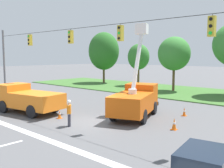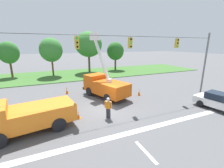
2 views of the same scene
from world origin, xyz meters
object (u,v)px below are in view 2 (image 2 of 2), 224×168
(tree_east, at_px, (89,45))
(sedan_white, at_px, (220,102))
(tree_far_east, at_px, (115,51))
(traffic_cone_foreground_left, at_px, (67,90))
(traffic_cone_foreground_right, at_px, (115,86))
(tree_centre, at_px, (51,50))
(tree_west, at_px, (9,53))
(traffic_cone_lane_edge_a, at_px, (78,115))
(road_worker, at_px, (108,107))
(utility_truck_support_near, at_px, (25,116))
(utility_truck_bucket_lift, at_px, (105,85))
(traffic_cone_near_bucket, at_px, (139,92))

(tree_east, relative_size, sedan_white, 1.87)
(tree_far_east, distance_m, traffic_cone_foreground_left, 19.09)
(traffic_cone_foreground_right, bearing_deg, tree_far_east, 65.35)
(tree_centre, distance_m, tree_east, 7.53)
(tree_west, relative_size, traffic_cone_lane_edge_a, 10.30)
(traffic_cone_foreground_left, bearing_deg, road_worker, -73.82)
(sedan_white, bearing_deg, utility_truck_support_near, 169.55)
(tree_west, distance_m, tree_far_east, 20.82)
(tree_east, height_order, utility_truck_bucket_lift, tree_east)
(sedan_white, distance_m, traffic_cone_foreground_right, 12.00)
(tree_far_east, xyz_separation_m, traffic_cone_lane_edge_a, (-12.78, -20.63, -4.10))
(tree_east, xyz_separation_m, traffic_cone_foreground_left, (-6.37, -13.00, -5.49))
(tree_far_east, bearing_deg, sedan_white, -90.94)
(utility_truck_support_near, height_order, traffic_cone_foreground_right, utility_truck_support_near)
(traffic_cone_foreground_right, xyz_separation_m, traffic_cone_near_bucket, (1.31, -3.98, 0.05))
(tree_west, bearing_deg, tree_east, -2.88)
(tree_east, relative_size, utility_truck_bucket_lift, 1.19)
(tree_centre, relative_size, traffic_cone_foreground_left, 8.77)
(tree_centre, height_order, utility_truck_bucket_lift, utility_truck_bucket_lift)
(tree_east, relative_size, traffic_cone_foreground_left, 10.49)
(tree_centre, relative_size, utility_truck_bucket_lift, 0.99)
(utility_truck_bucket_lift, bearing_deg, sedan_white, -42.03)
(tree_east, relative_size, road_worker, 4.80)
(utility_truck_bucket_lift, bearing_deg, tree_west, 125.76)
(utility_truck_support_near, distance_m, traffic_cone_lane_edge_a, 3.78)
(tree_centre, height_order, sedan_white, tree_centre)
(tree_centre, height_order, road_worker, tree_centre)
(tree_far_east, distance_m, utility_truck_support_near, 26.96)
(tree_east, height_order, traffic_cone_foreground_right, tree_east)
(sedan_white, bearing_deg, traffic_cone_foreground_right, 119.31)
(utility_truck_bucket_lift, relative_size, traffic_cone_foreground_right, 10.80)
(utility_truck_support_near, bearing_deg, traffic_cone_foreground_left, 64.46)
(tree_east, height_order, traffic_cone_foreground_left, tree_east)
(traffic_cone_foreground_right, relative_size, traffic_cone_lane_edge_a, 1.06)
(tree_centre, xyz_separation_m, utility_truck_bucket_lift, (4.92, -14.73, -3.49))
(traffic_cone_foreground_right, distance_m, traffic_cone_near_bucket, 4.20)
(road_worker, bearing_deg, traffic_cone_foreground_left, 106.18)
(tree_east, height_order, traffic_cone_near_bucket, tree_east)
(tree_east, bearing_deg, traffic_cone_lane_edge_a, -107.56)
(sedan_white, bearing_deg, utility_truck_bucket_lift, 137.97)
(tree_far_east, xyz_separation_m, utility_truck_support_near, (-16.41, -21.14, -3.22))
(traffic_cone_near_bucket, bearing_deg, tree_west, 131.79)
(tree_centre, xyz_separation_m, traffic_cone_foreground_right, (7.56, -11.94, -4.59))
(traffic_cone_lane_edge_a, bearing_deg, traffic_cone_near_bucket, 21.00)
(utility_truck_support_near, bearing_deg, sedan_white, -10.45)
(tree_west, distance_m, tree_centre, 7.25)
(traffic_cone_foreground_right, height_order, traffic_cone_lane_edge_a, traffic_cone_foreground_right)
(tree_west, relative_size, traffic_cone_foreground_left, 7.96)
(utility_truck_support_near, bearing_deg, tree_centre, 82.40)
(utility_truck_support_near, xyz_separation_m, traffic_cone_foreground_right, (10.15, 7.50, -0.85))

